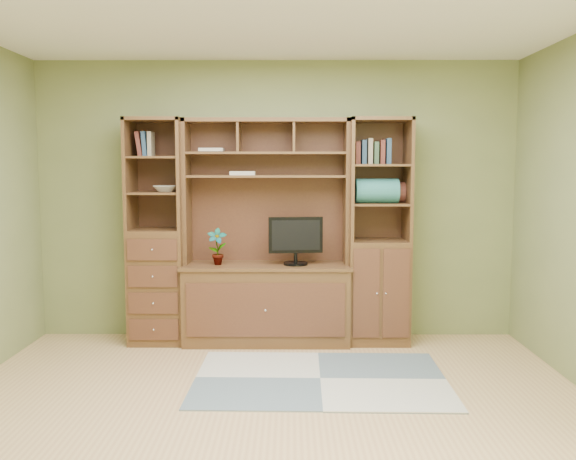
{
  "coord_description": "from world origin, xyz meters",
  "views": [
    {
      "loc": [
        0.13,
        -3.77,
        1.61
      ],
      "look_at": [
        0.11,
        1.2,
        1.1
      ],
      "focal_mm": 38.0,
      "sensor_mm": 36.0,
      "label": 1
    }
  ],
  "objects_px": {
    "center_hutch": "(266,232)",
    "monitor": "(296,232)",
    "right_tower": "(378,232)",
    "left_tower": "(157,232)"
  },
  "relations": [
    {
      "from": "center_hutch",
      "to": "right_tower",
      "type": "bearing_deg",
      "value": 2.23
    },
    {
      "from": "center_hutch",
      "to": "monitor",
      "type": "height_order",
      "value": "center_hutch"
    },
    {
      "from": "monitor",
      "to": "left_tower",
      "type": "bearing_deg",
      "value": 170.8
    },
    {
      "from": "left_tower",
      "to": "right_tower",
      "type": "height_order",
      "value": "same"
    },
    {
      "from": "center_hutch",
      "to": "left_tower",
      "type": "distance_m",
      "value": 1.0
    },
    {
      "from": "center_hutch",
      "to": "monitor",
      "type": "distance_m",
      "value": 0.27
    },
    {
      "from": "center_hutch",
      "to": "monitor",
      "type": "bearing_deg",
      "value": -7.48
    },
    {
      "from": "left_tower",
      "to": "right_tower",
      "type": "distance_m",
      "value": 2.02
    },
    {
      "from": "right_tower",
      "to": "monitor",
      "type": "distance_m",
      "value": 0.76
    },
    {
      "from": "right_tower",
      "to": "monitor",
      "type": "xyz_separation_m",
      "value": [
        -0.76,
        -0.07,
        0.01
      ]
    }
  ]
}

